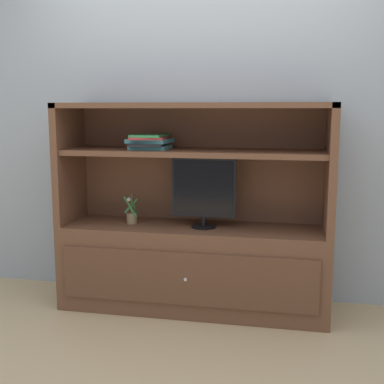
{
  "coord_description": "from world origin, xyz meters",
  "views": [
    {
      "loc": [
        0.66,
        -2.93,
        1.4
      ],
      "look_at": [
        0.0,
        0.35,
        0.84
      ],
      "focal_mm": 46.74,
      "sensor_mm": 36.0,
      "label": 1
    }
  ],
  "objects_px": {
    "media_console": "(194,245)",
    "potted_plant": "(132,217)",
    "tv_monitor": "(204,190)",
    "magazine_stack": "(150,142)"
  },
  "relations": [
    {
      "from": "tv_monitor",
      "to": "potted_plant",
      "type": "bearing_deg",
      "value": 177.58
    },
    {
      "from": "potted_plant",
      "to": "magazine_stack",
      "type": "relative_size",
      "value": 0.59
    },
    {
      "from": "tv_monitor",
      "to": "magazine_stack",
      "type": "bearing_deg",
      "value": 176.83
    },
    {
      "from": "potted_plant",
      "to": "media_console",
      "type": "bearing_deg",
      "value": 0.4
    },
    {
      "from": "magazine_stack",
      "to": "tv_monitor",
      "type": "bearing_deg",
      "value": -3.17
    },
    {
      "from": "media_console",
      "to": "potted_plant",
      "type": "height_order",
      "value": "media_console"
    },
    {
      "from": "media_console",
      "to": "potted_plant",
      "type": "xyz_separation_m",
      "value": [
        -0.45,
        -0.0,
        0.18
      ]
    },
    {
      "from": "tv_monitor",
      "to": "media_console",
      "type": "bearing_deg",
      "value": 161.33
    },
    {
      "from": "potted_plant",
      "to": "magazine_stack",
      "type": "distance_m",
      "value": 0.56
    },
    {
      "from": "tv_monitor",
      "to": "magazine_stack",
      "type": "height_order",
      "value": "magazine_stack"
    }
  ]
}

